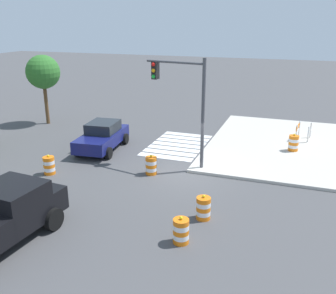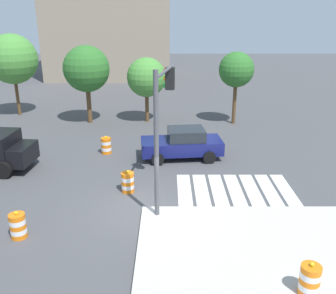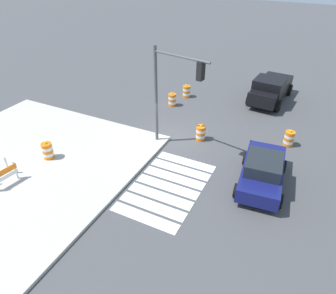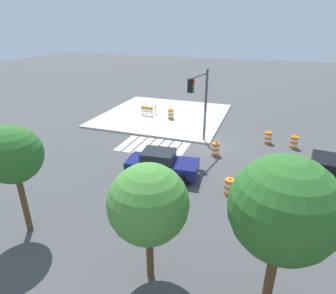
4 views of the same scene
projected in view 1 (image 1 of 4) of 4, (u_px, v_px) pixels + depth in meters
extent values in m
plane|color=#474749|center=(187.00, 173.00, 19.00)|extent=(120.00, 120.00, 0.00)
cube|color=#BCB7AD|center=(312.00, 148.00, 22.44)|extent=(12.00, 12.00, 0.15)
cube|color=silver|center=(165.00, 157.00, 21.13)|extent=(0.60, 3.20, 0.02)
cube|color=silver|center=(169.00, 153.00, 21.80)|extent=(0.60, 3.20, 0.02)
cube|color=silver|center=(174.00, 149.00, 22.47)|extent=(0.60, 3.20, 0.02)
cube|color=silver|center=(177.00, 145.00, 23.14)|extent=(0.60, 3.20, 0.02)
cube|color=silver|center=(181.00, 141.00, 23.81)|extent=(0.60, 3.20, 0.02)
cube|color=silver|center=(185.00, 138.00, 24.48)|extent=(0.60, 3.20, 0.02)
cube|color=silver|center=(188.00, 135.00, 25.15)|extent=(0.60, 3.20, 0.02)
cube|color=navy|center=(102.00, 139.00, 22.15)|extent=(4.46, 2.26, 0.70)
cube|color=#1E2328|center=(103.00, 127.00, 22.17)|extent=(2.05, 1.78, 0.60)
cylinder|color=black|center=(109.00, 153.00, 20.81)|extent=(0.68, 0.30, 0.66)
cylinder|color=black|center=(77.00, 150.00, 21.24)|extent=(0.68, 0.30, 0.66)
cylinder|color=black|center=(125.00, 139.00, 23.29)|extent=(0.68, 0.30, 0.66)
cylinder|color=black|center=(97.00, 137.00, 23.72)|extent=(0.68, 0.30, 0.66)
cube|color=black|center=(13.00, 205.00, 13.23)|extent=(2.06, 2.15, 1.50)
cube|color=black|center=(36.00, 199.00, 14.27)|extent=(1.56, 2.01, 0.90)
cylinder|color=black|center=(12.00, 208.00, 14.56)|extent=(0.86, 0.37, 0.84)
cylinder|color=black|center=(53.00, 219.00, 13.76)|extent=(0.86, 0.37, 0.84)
cylinder|color=orange|center=(181.00, 240.00, 13.05)|extent=(0.56, 0.56, 0.18)
cylinder|color=white|center=(181.00, 236.00, 12.99)|extent=(0.56, 0.56, 0.18)
cylinder|color=orange|center=(181.00, 231.00, 12.93)|extent=(0.56, 0.56, 0.18)
cylinder|color=white|center=(181.00, 226.00, 12.87)|extent=(0.56, 0.56, 0.18)
cylinder|color=orange|center=(181.00, 222.00, 12.81)|extent=(0.56, 0.56, 0.18)
sphere|color=yellow|center=(181.00, 218.00, 12.76)|extent=(0.12, 0.12, 0.12)
cylinder|color=orange|center=(151.00, 172.00, 18.83)|extent=(0.56, 0.56, 0.18)
cylinder|color=white|center=(151.00, 169.00, 18.77)|extent=(0.56, 0.56, 0.18)
cylinder|color=orange|center=(151.00, 166.00, 18.71)|extent=(0.56, 0.56, 0.18)
cylinder|color=white|center=(151.00, 162.00, 18.65)|extent=(0.56, 0.56, 0.18)
cylinder|color=orange|center=(151.00, 159.00, 18.59)|extent=(0.56, 0.56, 0.18)
sphere|color=yellow|center=(151.00, 156.00, 18.54)|extent=(0.12, 0.12, 0.12)
cylinder|color=orange|center=(50.00, 172.00, 18.84)|extent=(0.56, 0.56, 0.18)
cylinder|color=white|center=(49.00, 169.00, 18.78)|extent=(0.56, 0.56, 0.18)
cylinder|color=orange|center=(49.00, 165.00, 18.72)|extent=(0.56, 0.56, 0.18)
cylinder|color=white|center=(49.00, 162.00, 18.66)|extent=(0.56, 0.56, 0.18)
cylinder|color=orange|center=(48.00, 159.00, 18.60)|extent=(0.56, 0.56, 0.18)
sphere|color=yellow|center=(48.00, 156.00, 18.56)|extent=(0.12, 0.12, 0.12)
cylinder|color=orange|center=(203.00, 216.00, 14.61)|extent=(0.56, 0.56, 0.18)
cylinder|color=white|center=(203.00, 212.00, 14.55)|extent=(0.56, 0.56, 0.18)
cylinder|color=orange|center=(203.00, 208.00, 14.49)|extent=(0.56, 0.56, 0.18)
cylinder|color=white|center=(203.00, 204.00, 14.44)|extent=(0.56, 0.56, 0.18)
cylinder|color=orange|center=(204.00, 200.00, 14.38)|extent=(0.56, 0.56, 0.18)
sphere|color=yellow|center=(204.00, 196.00, 14.33)|extent=(0.12, 0.12, 0.12)
cylinder|color=orange|center=(293.00, 149.00, 21.72)|extent=(0.56, 0.56, 0.18)
cylinder|color=white|center=(293.00, 146.00, 21.67)|extent=(0.56, 0.56, 0.18)
cylinder|color=orange|center=(293.00, 143.00, 21.61)|extent=(0.56, 0.56, 0.18)
cylinder|color=white|center=(294.00, 140.00, 21.55)|extent=(0.56, 0.56, 0.18)
cylinder|color=orange|center=(294.00, 137.00, 21.49)|extent=(0.56, 0.56, 0.18)
sphere|color=yellow|center=(294.00, 135.00, 21.44)|extent=(0.12, 0.12, 0.12)
cube|color=silver|center=(296.00, 133.00, 23.36)|extent=(0.08, 0.08, 1.00)
cube|color=silver|center=(308.00, 134.00, 23.06)|extent=(0.08, 0.08, 1.00)
cube|color=silver|center=(299.00, 129.00, 24.28)|extent=(0.08, 0.08, 1.00)
cube|color=silver|center=(311.00, 130.00, 23.98)|extent=(0.08, 0.08, 1.00)
cube|color=orange|center=(298.00, 127.00, 23.75)|extent=(1.29, 0.21, 0.28)
cube|color=white|center=(297.00, 131.00, 23.84)|extent=(1.29, 0.21, 0.20)
cylinder|color=#4C4C51|center=(203.00, 115.00, 18.42)|extent=(0.18, 0.18, 5.50)
cylinder|color=#4C4C51|center=(175.00, 62.00, 18.38)|extent=(0.71, 3.17, 0.12)
cube|color=black|center=(155.00, 70.00, 19.06)|extent=(0.41, 0.34, 0.90)
sphere|color=red|center=(153.00, 64.00, 18.81)|extent=(0.20, 0.20, 0.20)
sphere|color=#F2A514|center=(153.00, 71.00, 18.90)|extent=(0.20, 0.20, 0.20)
sphere|color=green|center=(153.00, 77.00, 19.00)|extent=(0.20, 0.20, 0.20)
cylinder|color=brown|center=(46.00, 104.00, 27.51)|extent=(0.26, 0.26, 2.95)
sphere|color=#2D6B28|center=(43.00, 72.00, 26.76)|extent=(2.40, 2.40, 2.40)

